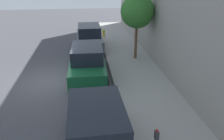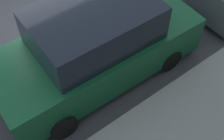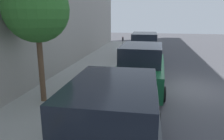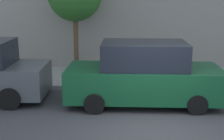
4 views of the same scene
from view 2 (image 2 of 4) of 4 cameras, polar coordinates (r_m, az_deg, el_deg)
name	(u,v)px [view 2 (image 2 of 4)]	position (r m, az deg, el deg)	size (l,w,h in m)	color
ground_plane	(46,28)	(8.85, -12.05, 7.48)	(60.00, 60.00, 0.00)	#424247
parked_suv_second	(95,46)	(6.93, -3.07, 4.34)	(2.08, 4.85, 1.98)	#14512D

